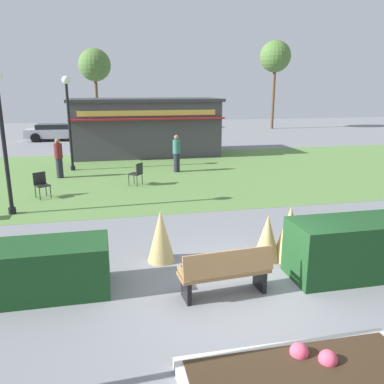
{
  "coord_description": "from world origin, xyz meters",
  "views": [
    {
      "loc": [
        -2.23,
        -6.31,
        3.72
      ],
      "look_at": [
        -0.11,
        3.61,
        1.02
      ],
      "focal_mm": 36.65,
      "sensor_mm": 36.0,
      "label": 1
    }
  ],
  "objects_px": {
    "lamppost_mid": "(2,126)",
    "parked_car_center_slot": "(131,130)",
    "park_bench": "(226,272)",
    "tree_right_bg": "(95,65)",
    "lamppost_far": "(68,112)",
    "food_kiosk": "(146,127)",
    "person_strolling": "(59,158)",
    "tree_left_bg": "(275,57)",
    "person_standing": "(177,153)",
    "parked_car_west_slot": "(56,131)",
    "cafe_chair_east": "(137,172)",
    "cafe_chair_center": "(41,183)"
  },
  "relations": [
    {
      "from": "lamppost_mid",
      "to": "parked_car_center_slot",
      "type": "distance_m",
      "value": 18.68
    },
    {
      "from": "park_bench",
      "to": "lamppost_mid",
      "type": "xyz_separation_m",
      "value": [
        -4.95,
        6.05,
        2.19
      ]
    },
    {
      "from": "tree_right_bg",
      "to": "lamppost_far",
      "type": "bearing_deg",
      "value": -92.72
    },
    {
      "from": "food_kiosk",
      "to": "person_strolling",
      "type": "relative_size",
      "value": 4.92
    },
    {
      "from": "food_kiosk",
      "to": "tree_left_bg",
      "type": "xyz_separation_m",
      "value": [
        13.07,
        12.4,
        4.83
      ]
    },
    {
      "from": "lamppost_mid",
      "to": "parked_car_center_slot",
      "type": "bearing_deg",
      "value": 75.23
    },
    {
      "from": "person_standing",
      "to": "tree_left_bg",
      "type": "bearing_deg",
      "value": -173.91
    },
    {
      "from": "park_bench",
      "to": "parked_car_west_slot",
      "type": "xyz_separation_m",
      "value": [
        -5.71,
        24.02,
        0.16
      ]
    },
    {
      "from": "cafe_chair_east",
      "to": "cafe_chair_center",
      "type": "distance_m",
      "value": 3.58
    },
    {
      "from": "cafe_chair_center",
      "to": "tree_right_bg",
      "type": "distance_m",
      "value": 23.55
    },
    {
      "from": "person_strolling",
      "to": "tree_right_bg",
      "type": "bearing_deg",
      "value": 35.78
    },
    {
      "from": "person_standing",
      "to": "tree_left_bg",
      "type": "relative_size",
      "value": 0.21
    },
    {
      "from": "person_strolling",
      "to": "parked_car_west_slot",
      "type": "xyz_separation_m",
      "value": [
        -1.66,
        13.07,
        -0.22
      ]
    },
    {
      "from": "food_kiosk",
      "to": "cafe_chair_center",
      "type": "bearing_deg",
      "value": -117.77
    },
    {
      "from": "parked_car_west_slot",
      "to": "tree_right_bg",
      "type": "bearing_deg",
      "value": 66.53
    },
    {
      "from": "person_standing",
      "to": "tree_right_bg",
      "type": "xyz_separation_m",
      "value": [
        -3.82,
        19.63,
        4.77
      ]
    },
    {
      "from": "person_strolling",
      "to": "tree_right_bg",
      "type": "distance_m",
      "value": 20.41
    },
    {
      "from": "person_standing",
      "to": "park_bench",
      "type": "bearing_deg",
      "value": 35.47
    },
    {
      "from": "park_bench",
      "to": "person_strolling",
      "type": "xyz_separation_m",
      "value": [
        -4.06,
        10.94,
        0.38
      ]
    },
    {
      "from": "food_kiosk",
      "to": "person_standing",
      "type": "height_order",
      "value": "food_kiosk"
    },
    {
      "from": "person_standing",
      "to": "tree_left_bg",
      "type": "distance_m",
      "value": 22.13
    },
    {
      "from": "cafe_chair_east",
      "to": "parked_car_center_slot",
      "type": "height_order",
      "value": "parked_car_center_slot"
    },
    {
      "from": "food_kiosk",
      "to": "tree_right_bg",
      "type": "xyz_separation_m",
      "value": [
        -2.95,
        14.42,
        4.04
      ]
    },
    {
      "from": "food_kiosk",
      "to": "person_standing",
      "type": "distance_m",
      "value": 5.34
    },
    {
      "from": "park_bench",
      "to": "tree_left_bg",
      "type": "xyz_separation_m",
      "value": [
        13.22,
        28.74,
        5.94
      ]
    },
    {
      "from": "lamppost_far",
      "to": "food_kiosk",
      "type": "distance_m",
      "value": 5.52
    },
    {
      "from": "lamppost_mid",
      "to": "person_standing",
      "type": "xyz_separation_m",
      "value": [
        5.98,
        5.07,
        -1.81
      ]
    },
    {
      "from": "lamppost_far",
      "to": "parked_car_west_slot",
      "type": "bearing_deg",
      "value": 100.12
    },
    {
      "from": "lamppost_far",
      "to": "person_standing",
      "type": "height_order",
      "value": "lamppost_far"
    },
    {
      "from": "food_kiosk",
      "to": "tree_left_bg",
      "type": "distance_m",
      "value": 18.65
    },
    {
      "from": "tree_right_bg",
      "to": "cafe_chair_east",
      "type": "bearing_deg",
      "value": -85.12
    },
    {
      "from": "food_kiosk",
      "to": "person_strolling",
      "type": "bearing_deg",
      "value": -127.99
    },
    {
      "from": "park_bench",
      "to": "parked_car_west_slot",
      "type": "bearing_deg",
      "value": 103.39
    },
    {
      "from": "food_kiosk",
      "to": "person_strolling",
      "type": "height_order",
      "value": "food_kiosk"
    },
    {
      "from": "park_bench",
      "to": "lamppost_far",
      "type": "xyz_separation_m",
      "value": [
        -3.66,
        12.5,
        2.19
      ]
    },
    {
      "from": "food_kiosk",
      "to": "lamppost_far",
      "type": "bearing_deg",
      "value": -134.81
    },
    {
      "from": "park_bench",
      "to": "tree_right_bg",
      "type": "distance_m",
      "value": 31.3
    },
    {
      "from": "park_bench",
      "to": "cafe_chair_center",
      "type": "height_order",
      "value": "park_bench"
    },
    {
      "from": "cafe_chair_east",
      "to": "parked_car_center_slot",
      "type": "xyz_separation_m",
      "value": [
        0.71,
        15.1,
        0.12
      ]
    },
    {
      "from": "food_kiosk",
      "to": "parked_car_center_slot",
      "type": "distance_m",
      "value": 7.75
    },
    {
      "from": "park_bench",
      "to": "tree_left_bg",
      "type": "relative_size",
      "value": 0.22
    },
    {
      "from": "cafe_chair_center",
      "to": "park_bench",
      "type": "bearing_deg",
      "value": -60.97
    },
    {
      "from": "cafe_chair_center",
      "to": "parked_car_west_slot",
      "type": "distance_m",
      "value": 16.27
    },
    {
      "from": "cafe_chair_east",
      "to": "tree_right_bg",
      "type": "distance_m",
      "value": 22.5
    },
    {
      "from": "food_kiosk",
      "to": "cafe_chair_center",
      "type": "relative_size",
      "value": 9.33
    },
    {
      "from": "tree_right_bg",
      "to": "parked_car_west_slot",
      "type": "bearing_deg",
      "value": -113.47
    },
    {
      "from": "person_strolling",
      "to": "lamppost_mid",
      "type": "bearing_deg",
      "value": -150.9
    },
    {
      "from": "lamppost_mid",
      "to": "cafe_chair_east",
      "type": "bearing_deg",
      "value": 35.39
    },
    {
      "from": "lamppost_mid",
      "to": "cafe_chair_center",
      "type": "xyz_separation_m",
      "value": [
        0.61,
        1.76,
        -2.14
      ]
    },
    {
      "from": "person_strolling",
      "to": "parked_car_center_slot",
      "type": "xyz_separation_m",
      "value": [
        3.84,
        13.07,
        -0.22
      ]
    }
  ]
}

